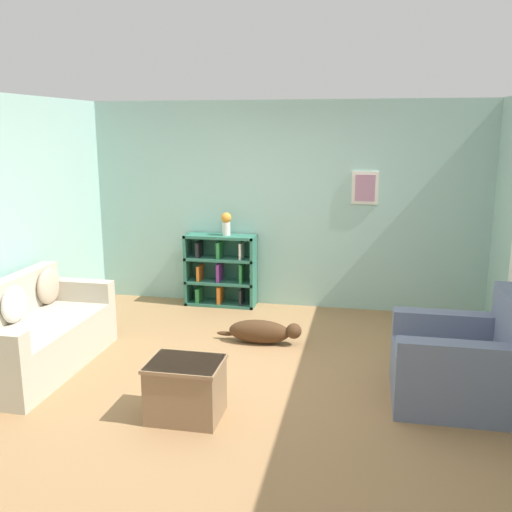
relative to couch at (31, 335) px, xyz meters
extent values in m
plane|color=#997047|center=(2.06, 0.26, -0.33)|extent=(14.00, 14.00, 0.00)
cube|color=#93BCB2|center=(2.06, 2.51, 0.97)|extent=(5.60, 0.10, 2.60)
cube|color=silver|center=(3.06, 2.45, 1.22)|extent=(0.32, 0.02, 0.40)
cube|color=#A37089|center=(3.06, 2.44, 1.22)|extent=(0.24, 0.01, 0.32)
cube|color=#B7AD99|center=(0.06, 0.00, -0.10)|extent=(0.82, 1.74, 0.45)
cube|color=#B7AD99|center=(-0.27, 0.00, 0.32)|extent=(0.16, 1.74, 0.40)
cube|color=#B7AD99|center=(0.06, 0.79, 0.23)|extent=(0.82, 0.16, 0.22)
ellipsoid|color=beige|center=(-0.15, 0.00, 0.30)|extent=(0.14, 0.36, 0.36)
ellipsoid|color=tan|center=(-0.15, 0.61, 0.31)|extent=(0.14, 0.39, 0.39)
cube|color=#2D6B56|center=(0.83, 2.29, 0.14)|extent=(0.04, 0.30, 0.93)
cube|color=#2D6B56|center=(1.70, 2.29, 0.14)|extent=(0.04, 0.30, 0.93)
cube|color=#2D6B56|center=(1.26, 2.43, 0.14)|extent=(0.91, 0.02, 0.93)
cube|color=#2D6B56|center=(1.26, 2.29, -0.31)|extent=(0.91, 0.30, 0.04)
cube|color=#2D6B56|center=(1.26, 2.29, -0.02)|extent=(0.91, 0.30, 0.04)
cube|color=#2D6B56|center=(1.26, 2.29, 0.29)|extent=(0.91, 0.30, 0.04)
cube|color=#2D6B56|center=(1.26, 2.29, 0.58)|extent=(0.91, 0.30, 0.04)
cube|color=#287A3D|center=(0.98, 2.28, -0.21)|extent=(0.05, 0.22, 0.20)
cube|color=orange|center=(0.99, 2.28, 0.10)|extent=(0.04, 0.22, 0.20)
cube|color=black|center=(0.99, 2.28, 0.41)|extent=(0.04, 0.22, 0.20)
cube|color=orange|center=(1.26, 2.28, -0.19)|extent=(0.05, 0.22, 0.24)
cube|color=#7A2D84|center=(1.26, 2.28, 0.12)|extent=(0.04, 0.22, 0.23)
cube|color=#287A3D|center=(1.26, 2.28, 0.41)|extent=(0.04, 0.22, 0.21)
cube|color=black|center=(1.55, 2.28, -0.20)|extent=(0.03, 0.22, 0.22)
cube|color=#287A3D|center=(1.55, 2.28, 0.12)|extent=(0.04, 0.22, 0.25)
cube|color=silver|center=(1.55, 2.28, 0.41)|extent=(0.03, 0.22, 0.20)
cube|color=slate|center=(3.89, 0.08, -0.11)|extent=(1.03, 0.94, 0.44)
cube|color=slate|center=(3.89, -0.30, 0.22)|extent=(1.03, 0.18, 0.22)
cube|color=slate|center=(3.89, 0.46, 0.22)|extent=(1.03, 0.18, 0.22)
cube|color=#846647|center=(1.75, -0.63, -0.09)|extent=(0.56, 0.44, 0.47)
cube|color=#8F6E4D|center=(1.75, -0.63, 0.13)|extent=(0.59, 0.47, 0.03)
ellipsoid|color=#472D19|center=(2.01, 1.06, -0.20)|extent=(0.66, 0.23, 0.26)
sphere|color=#472D19|center=(2.39, 1.06, -0.17)|extent=(0.17, 0.17, 0.17)
ellipsoid|color=#472D19|center=(1.63, 1.10, -0.27)|extent=(0.20, 0.05, 0.05)
cylinder|color=silver|center=(1.35, 2.29, 0.68)|extent=(0.10, 0.10, 0.17)
sphere|color=orange|center=(1.35, 2.29, 0.83)|extent=(0.13, 0.13, 0.13)
camera|label=1|loc=(3.11, -4.62, 1.94)|focal=40.00mm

